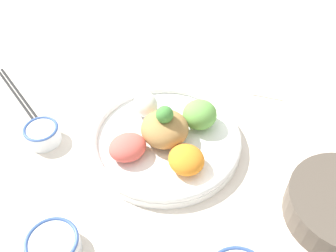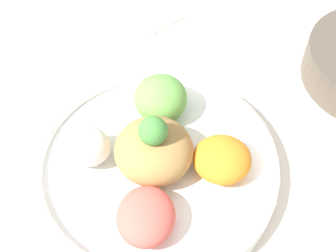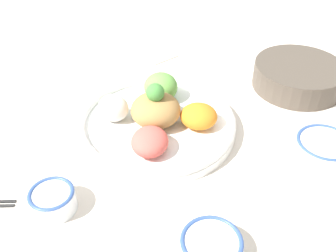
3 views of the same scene
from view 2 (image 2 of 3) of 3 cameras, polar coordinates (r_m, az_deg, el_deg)
ground_plane at (r=0.69m, az=-0.97°, el=-2.99°), size 2.40×2.40×0.00m
salad_platter at (r=0.65m, az=-1.60°, el=-4.15°), size 0.35×0.35×0.12m
serving_spoon_main at (r=0.89m, az=1.72°, el=13.35°), size 0.13×0.06×0.01m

